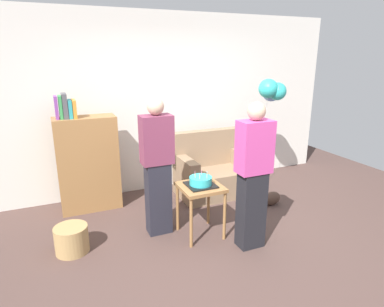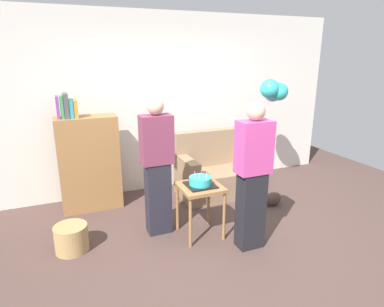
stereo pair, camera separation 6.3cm
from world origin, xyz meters
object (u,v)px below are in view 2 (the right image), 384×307
(couch, at_px, (214,172))
(person_holding_cake, at_px, (252,177))
(person_blowing_candles, at_px, (157,167))
(wicker_basket, at_px, (71,238))
(bookshelf, at_px, (89,162))
(balloon_bunch, at_px, (274,91))
(handbag, at_px, (273,199))
(side_table, at_px, (200,193))
(birthday_cake, at_px, (200,182))

(couch, bearing_deg, person_holding_cake, -100.77)
(person_blowing_candles, height_order, wicker_basket, person_blowing_candles)
(bookshelf, height_order, balloon_bunch, balloon_bunch)
(handbag, bearing_deg, person_holding_cake, -138.47)
(person_holding_cake, bearing_deg, side_table, -17.09)
(person_holding_cake, bearing_deg, wicker_basket, 9.64)
(balloon_bunch, bearing_deg, person_blowing_candles, -162.94)
(couch, height_order, handbag, couch)
(person_blowing_candles, distance_m, handbag, 1.87)
(person_holding_cake, bearing_deg, birthday_cake, -17.09)
(balloon_bunch, bearing_deg, wicker_basket, -167.76)
(birthday_cake, bearing_deg, couch, 56.74)
(handbag, bearing_deg, couch, 128.58)
(side_table, distance_m, wicker_basket, 1.51)
(side_table, bearing_deg, wicker_basket, 171.07)
(birthday_cake, bearing_deg, side_table, -156.39)
(wicker_basket, height_order, handbag, wicker_basket)
(couch, relative_size, bookshelf, 0.68)
(bookshelf, relative_size, balloon_bunch, 0.92)
(birthday_cake, bearing_deg, bookshelf, 130.96)
(couch, distance_m, handbag, 0.97)
(bookshelf, xyz_separation_m, side_table, (1.11, -1.28, -0.14))
(wicker_basket, bearing_deg, birthday_cake, -8.93)
(side_table, xyz_separation_m, handbag, (1.29, 0.34, -0.43))
(side_table, bearing_deg, person_holding_cake, -46.32)
(bookshelf, relative_size, birthday_cake, 5.05)
(bookshelf, relative_size, wicker_basket, 4.49)
(bookshelf, xyz_separation_m, balloon_bunch, (2.68, -0.40, 0.89))
(person_blowing_candles, bearing_deg, person_holding_cake, -33.59)
(bookshelf, height_order, handbag, bookshelf)
(side_table, bearing_deg, person_blowing_candles, 148.26)
(handbag, height_order, balloon_bunch, balloon_bunch)
(birthday_cake, distance_m, person_holding_cake, 0.62)
(person_blowing_candles, bearing_deg, balloon_bunch, 23.13)
(wicker_basket, bearing_deg, person_blowing_candles, 2.24)
(bookshelf, relative_size, person_blowing_candles, 0.99)
(side_table, height_order, person_blowing_candles, person_blowing_candles)
(person_blowing_candles, distance_m, balloon_bunch, 2.22)
(handbag, distance_m, balloon_bunch, 1.59)
(bookshelf, distance_m, birthday_cake, 1.69)
(balloon_bunch, bearing_deg, birthday_cake, -150.74)
(handbag, xyz_separation_m, balloon_bunch, (0.29, 0.54, 1.47))
(bookshelf, bearing_deg, handbag, -21.44)
(birthday_cake, bearing_deg, handbag, 14.65)
(handbag, relative_size, balloon_bunch, 0.16)
(wicker_basket, bearing_deg, balloon_bunch, 12.24)
(couch, xyz_separation_m, bookshelf, (-1.81, 0.21, 0.34))
(couch, relative_size, birthday_cake, 3.44)
(couch, xyz_separation_m, handbag, (0.58, -0.73, -0.24))
(birthday_cake, relative_size, wicker_basket, 0.89)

